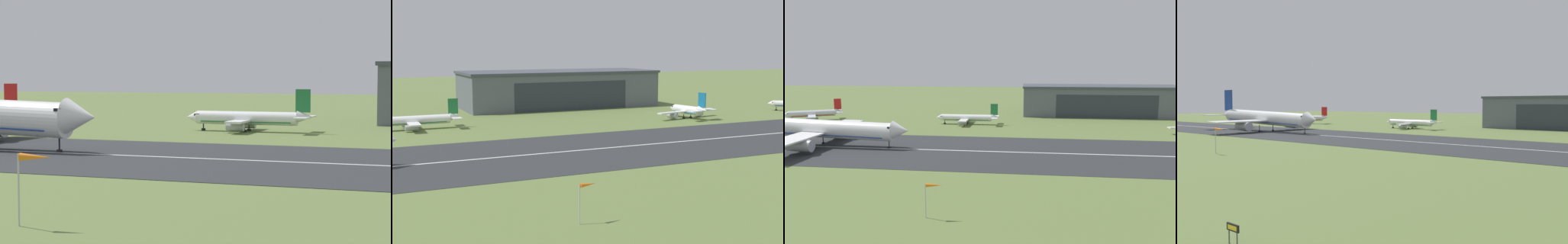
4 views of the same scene
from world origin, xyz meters
TOP-DOWN VIEW (x-y plane):
  - runway_strip at (0.00, 115.30)m, footprint 518.91×42.61m
  - runway_centreline at (0.00, 115.30)m, footprint 467.02×0.70m
  - hangar_building at (24.37, 202.29)m, footprint 74.88×29.50m
  - airplane_parked_west at (49.98, 151.74)m, footprint 24.18×17.06m
  - airplane_parked_centre at (-34.81, 163.61)m, footprint 25.87×16.87m
  - windsock_pole at (-24.64, 68.19)m, footprint 2.71×0.94m

SIDE VIEW (x-z plane):
  - runway_strip at x=0.00m, z-range 0.00..0.06m
  - runway_centreline at x=0.00m, z-range 0.06..0.07m
  - airplane_parked_centre at x=-34.81m, z-range -1.65..6.81m
  - airplane_parked_west at x=49.98m, z-range -1.76..7.10m
  - windsock_pole at x=-24.64m, z-range 2.22..7.79m
  - hangar_building at x=24.37m, z-range 0.02..14.13m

